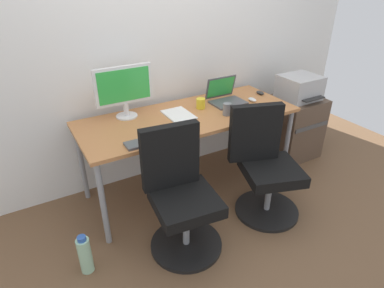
% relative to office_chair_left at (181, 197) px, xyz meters
% --- Properties ---
extents(ground_plane, '(5.28, 5.28, 0.00)m').
position_rel_office_chair_left_xyz_m(ground_plane, '(0.40, 0.59, -0.42)').
color(ground_plane, brown).
extents(back_wall, '(4.40, 0.04, 2.60)m').
position_rel_office_chair_left_xyz_m(back_wall, '(0.40, 1.04, 0.88)').
color(back_wall, white).
rests_on(back_wall, ground).
extents(desk, '(1.89, 0.74, 0.75)m').
position_rel_office_chair_left_xyz_m(desk, '(0.40, 0.59, 0.27)').
color(desk, '#B77542').
rests_on(desk, ground).
extents(office_chair_left, '(0.54, 0.54, 0.94)m').
position_rel_office_chair_left_xyz_m(office_chair_left, '(0.00, 0.00, 0.00)').
color(office_chair_left, black).
rests_on(office_chair_left, ground).
extents(office_chair_right, '(0.56, 0.56, 0.94)m').
position_rel_office_chair_left_xyz_m(office_chair_right, '(0.78, -0.00, 0.00)').
color(office_chair_right, black).
rests_on(office_chair_right, ground).
extents(side_cabinet, '(0.50, 0.49, 0.66)m').
position_rel_office_chair_left_xyz_m(side_cabinet, '(1.70, 0.58, -0.09)').
color(side_cabinet, brown).
rests_on(side_cabinet, ground).
extents(printer, '(0.38, 0.40, 0.24)m').
position_rel_office_chair_left_xyz_m(printer, '(1.70, 0.58, 0.35)').
color(printer, '#B7B7B7').
rests_on(printer, side_cabinet).
extents(water_bottle_on_floor, '(0.09, 0.09, 0.31)m').
position_rel_office_chair_left_xyz_m(water_bottle_on_floor, '(-0.70, 0.08, -0.28)').
color(water_bottle_on_floor, '#A5D8B2').
rests_on(water_bottle_on_floor, ground).
extents(desktop_monitor, '(0.48, 0.18, 0.43)m').
position_rel_office_chair_left_xyz_m(desktop_monitor, '(-0.07, 0.82, 0.58)').
color(desktop_monitor, silver).
rests_on(desktop_monitor, desk).
extents(open_laptop, '(0.31, 0.27, 0.22)m').
position_rel_office_chair_left_xyz_m(open_laptop, '(0.85, 0.69, 0.38)').
color(open_laptop, '#4C4C51').
rests_on(open_laptop, desk).
extents(keyboard_by_monitor, '(0.34, 0.12, 0.02)m').
position_rel_office_chair_left_xyz_m(keyboard_by_monitor, '(-0.10, 0.30, 0.34)').
color(keyboard_by_monitor, '#515156').
rests_on(keyboard_by_monitor, desk).
extents(keyboard_by_laptop, '(0.34, 0.12, 0.02)m').
position_rel_office_chair_left_xyz_m(keyboard_by_laptop, '(0.84, 0.30, 0.34)').
color(keyboard_by_laptop, '#2D2D2D').
rests_on(keyboard_by_laptop, desk).
extents(mouse_by_monitor, '(0.06, 0.10, 0.03)m').
position_rel_office_chair_left_xyz_m(mouse_by_monitor, '(1.27, 0.68, 0.34)').
color(mouse_by_monitor, '#2D2D2D').
rests_on(mouse_by_monitor, desk).
extents(mouse_by_laptop, '(0.06, 0.10, 0.03)m').
position_rel_office_chair_left_xyz_m(mouse_by_laptop, '(1.08, 0.57, 0.34)').
color(mouse_by_laptop, silver).
rests_on(mouse_by_laptop, desk).
extents(coffee_mug, '(0.08, 0.08, 0.09)m').
position_rel_office_chair_left_xyz_m(coffee_mug, '(0.57, 0.67, 0.37)').
color(coffee_mug, yellow).
rests_on(coffee_mug, desk).
extents(pen_cup, '(0.07, 0.07, 0.10)m').
position_rel_office_chair_left_xyz_m(pen_cup, '(0.68, 0.43, 0.38)').
color(pen_cup, slate).
rests_on(pen_cup, desk).
extents(paper_pile, '(0.21, 0.30, 0.01)m').
position_rel_office_chair_left_xyz_m(paper_pile, '(0.32, 0.63, 0.33)').
color(paper_pile, white).
rests_on(paper_pile, desk).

